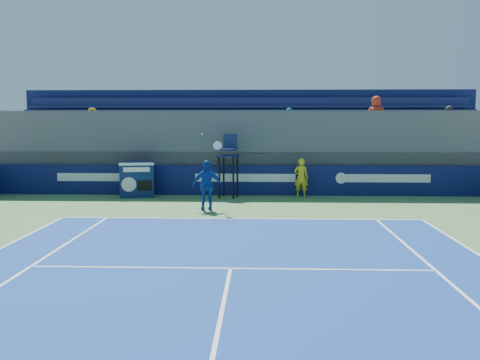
{
  "coord_description": "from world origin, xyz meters",
  "views": [
    {
      "loc": [
        0.59,
        -4.14,
        3.02
      ],
      "look_at": [
        0.0,
        11.5,
        1.25
      ],
      "focal_mm": 40.0,
      "sensor_mm": 36.0,
      "label": 1
    }
  ],
  "objects_px": {
    "ball_person": "(301,178)",
    "match_clock": "(137,178)",
    "umpire_chair": "(229,159)",
    "tennis_player": "(207,185)"
  },
  "relations": [
    {
      "from": "ball_person",
      "to": "umpire_chair",
      "type": "distance_m",
      "value": 2.92
    },
    {
      "from": "match_clock",
      "to": "tennis_player",
      "type": "relative_size",
      "value": 0.56
    },
    {
      "from": "ball_person",
      "to": "umpire_chair",
      "type": "height_order",
      "value": "umpire_chair"
    },
    {
      "from": "match_clock",
      "to": "umpire_chair",
      "type": "distance_m",
      "value": 3.67
    },
    {
      "from": "ball_person",
      "to": "tennis_player",
      "type": "distance_m",
      "value": 4.63
    },
    {
      "from": "ball_person",
      "to": "match_clock",
      "type": "bearing_deg",
      "value": 10.25
    },
    {
      "from": "umpire_chair",
      "to": "tennis_player",
      "type": "xyz_separation_m",
      "value": [
        -0.54,
        -3.03,
        -0.67
      ]
    },
    {
      "from": "ball_person",
      "to": "tennis_player",
      "type": "height_order",
      "value": "tennis_player"
    },
    {
      "from": "match_clock",
      "to": "tennis_player",
      "type": "xyz_separation_m",
      "value": [
        3.05,
        -3.03,
        0.11
      ]
    },
    {
      "from": "match_clock",
      "to": "umpire_chair",
      "type": "height_order",
      "value": "umpire_chair"
    }
  ]
}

